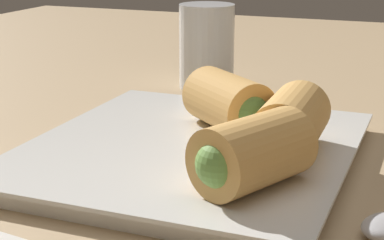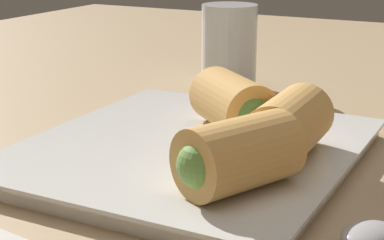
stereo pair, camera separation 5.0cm
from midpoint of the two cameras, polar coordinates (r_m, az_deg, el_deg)
table_surface at (r=50.01cm, az=-6.71°, el=-5.73°), size 180.00×140.00×2.00cm
serving_plate at (r=51.44cm, az=-2.80°, el=-2.88°), size 27.69×24.94×1.50cm
roll_front_left at (r=41.61cm, az=1.61°, el=-3.10°), size 9.06×7.61×4.80cm
roll_front_right at (r=53.48cm, az=0.81°, el=1.44°), size 8.69×9.01×4.80cm
roll_back_left at (r=48.25cm, az=5.80°, el=-0.36°), size 8.65×4.99×4.80cm
drinking_glass at (r=74.53cm, az=-0.62°, el=6.56°), size 6.39×6.39×9.67cm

